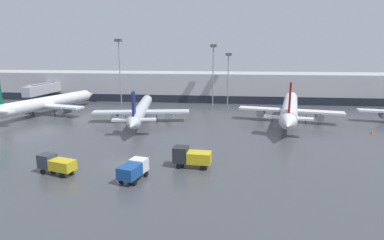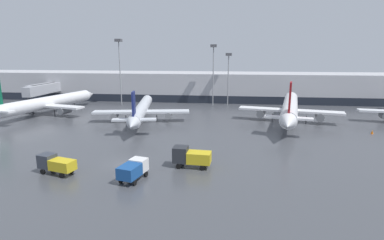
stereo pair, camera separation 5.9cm
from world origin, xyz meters
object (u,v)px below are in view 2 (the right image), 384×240
object	(u,v)px
parked_jet_1	(141,110)
apron_light_mast_2	(119,54)
traffic_cone_2	(2,106)
service_truck_0	(56,163)
parked_jet_0	(290,108)
apron_light_mast_1	(213,58)
service_truck_1	(191,156)
traffic_cone_4	(372,132)
service_truck_2	(133,169)
parked_jet_3	(45,103)
apron_light_mast_0	(229,63)

from	to	relation	value
parked_jet_1	apron_light_mast_2	distance (m)	28.12
parked_jet_1	traffic_cone_2	bearing A→B (deg)	63.87
parked_jet_1	service_truck_0	world-z (taller)	parked_jet_1
parked_jet_0	apron_light_mast_1	bearing A→B (deg)	54.64
service_truck_1	traffic_cone_4	world-z (taller)	service_truck_1
service_truck_2	traffic_cone_2	size ratio (longest dim) A/B	6.65
parked_jet_1	service_truck_2	xyz separation A→B (m)	(8.08, -31.47, -1.34)
traffic_cone_4	parked_jet_1	bearing A→B (deg)	173.91
parked_jet_3	apron_light_mast_1	bearing A→B (deg)	-51.91
apron_light_mast_0	service_truck_2	bearing A→B (deg)	-101.25
parked_jet_1	parked_jet_3	distance (m)	26.75
parked_jet_0	apron_light_mast_0	world-z (taller)	apron_light_mast_0
parked_jet_3	service_truck_2	distance (m)	49.98
service_truck_0	apron_light_mast_0	bearing A→B (deg)	-96.23
parked_jet_1	traffic_cone_2	size ratio (longest dim) A/B	48.39
apron_light_mast_0	apron_light_mast_2	bearing A→B (deg)	-174.22
service_truck_1	apron_light_mast_1	xyz separation A→B (m)	(0.42, 50.39, 12.52)
parked_jet_3	traffic_cone_4	distance (m)	74.29
apron_light_mast_1	apron_light_mast_2	distance (m)	27.65
parked_jet_3	apron_light_mast_1	xyz separation A→B (m)	(41.26, 19.24, 11.09)
service_truck_2	apron_light_mast_1	distance (m)	57.30
service_truck_0	service_truck_2	distance (m)	10.52
service_truck_2	apron_light_mast_1	size ratio (longest dim) A/B	0.26
traffic_cone_4	apron_light_mast_1	bearing A→B (deg)	138.06
parked_jet_1	traffic_cone_2	distance (m)	47.34
parked_jet_3	apron_light_mast_2	xyz separation A→B (m)	(13.72, 17.11, 12.18)
parked_jet_1	traffic_cone_2	world-z (taller)	parked_jet_1
service_truck_1	apron_light_mast_0	world-z (taller)	apron_light_mast_0
parked_jet_1	apron_light_mast_0	size ratio (longest dim) A/B	2.22
service_truck_1	service_truck_2	world-z (taller)	service_truck_1
parked_jet_1	service_truck_2	bearing A→B (deg)	-175.48
parked_jet_0	apron_light_mast_0	bearing A→B (deg)	45.61
traffic_cone_2	service_truck_1	bearing A→B (deg)	-33.47
parked_jet_3	service_truck_0	world-z (taller)	parked_jet_3
parked_jet_1	traffic_cone_4	world-z (taller)	parked_jet_1
apron_light_mast_2	parked_jet_3	bearing A→B (deg)	-128.72
service_truck_1	apron_light_mast_1	size ratio (longest dim) A/B	0.29
parked_jet_0	service_truck_0	xyz separation A→B (m)	(-35.78, -34.73, -1.80)
parked_jet_3	service_truck_0	xyz separation A→B (m)	(23.90, -35.53, -1.57)
parked_jet_1	service_truck_2	size ratio (longest dim) A/B	7.28
parked_jet_3	parked_jet_1	bearing A→B (deg)	-87.15
parked_jet_1	parked_jet_3	size ratio (longest dim) A/B	0.93
service_truck_1	apron_light_mast_2	xyz separation A→B (m)	(-27.13, 48.26, 13.61)
parked_jet_0	traffic_cone_4	xyz separation A→B (m)	(13.91, -9.00, -2.83)
service_truck_0	apron_light_mast_2	world-z (taller)	apron_light_mast_2
parked_jet_0	apron_light_mast_0	size ratio (longest dim) A/B	2.53
apron_light_mast_0	apron_light_mast_1	world-z (taller)	apron_light_mast_1
parked_jet_0	parked_jet_3	world-z (taller)	parked_jet_3
parked_jet_0	parked_jet_3	size ratio (longest dim) A/B	1.05
traffic_cone_2	apron_light_mast_0	bearing A→B (deg)	10.39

